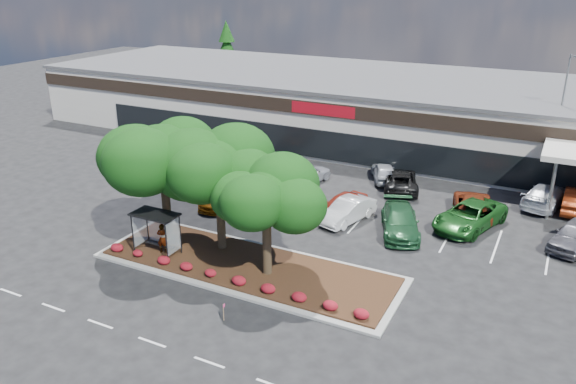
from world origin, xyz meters
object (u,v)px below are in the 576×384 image
at_px(light_pole, 559,127).
at_px(car_0, 201,177).
at_px(car_1, 222,197).
at_px(survey_stake, 224,310).

relative_size(light_pole, car_0, 1.96).
xyz_separation_m(light_pole, car_1, (-21.21, -16.67, -3.86)).
xyz_separation_m(survey_stake, car_1, (-8.14, 12.32, 0.06)).
bearing_deg(survey_stake, car_0, 128.30).
bearing_deg(light_pole, car_0, -150.87).
distance_m(car_0, car_1, 4.66).
bearing_deg(survey_stake, light_pole, 65.73).
distance_m(survey_stake, car_0, 19.21).
bearing_deg(survey_stake, car_1, 123.45).
bearing_deg(car_0, car_1, -42.03).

